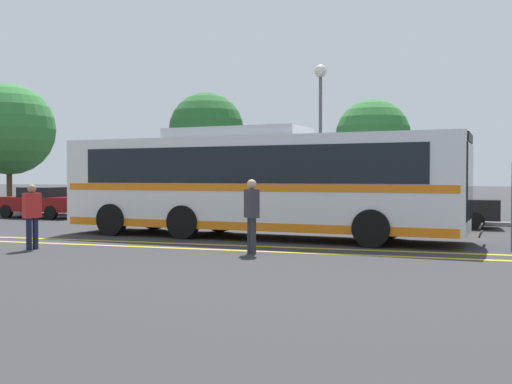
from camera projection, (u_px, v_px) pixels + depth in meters
ground_plane at (254, 236)px, 18.68m from camera, size 220.00×220.00×0.00m
lane_strip_0 at (232, 245)px, 16.06m from camera, size 32.20×0.20×0.01m
lane_strip_1 at (219, 250)px, 15.10m from camera, size 32.20×0.20×0.01m
curb_strip at (304, 220)px, 24.61m from camera, size 40.20×0.36×0.15m
transit_bus at (256, 181)px, 18.13m from camera, size 12.68×3.80×3.32m
parked_car_0 at (42, 202)px, 26.99m from camera, size 4.07×2.12×1.38m
parked_car_1 at (145, 204)px, 25.31m from camera, size 4.15×2.01×1.37m
parked_car_2 at (294, 204)px, 23.28m from camera, size 4.31×2.02×1.60m
parked_car_3 at (436, 206)px, 21.93m from camera, size 4.26×1.82×1.49m
pedestrian_0 at (32, 213)px, 15.15m from camera, size 0.38×0.47×1.65m
pedestrian_1 at (252, 211)px, 14.29m from camera, size 0.45×0.46×1.78m
street_lamp at (320, 105)px, 25.54m from camera, size 0.54×0.54×6.64m
tree_0 at (206, 130)px, 27.55m from camera, size 3.44×3.44×5.72m
tree_2 at (373, 137)px, 28.05m from camera, size 3.50×3.50×5.49m
tree_3 at (9, 129)px, 31.00m from camera, size 4.70×4.70×6.67m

